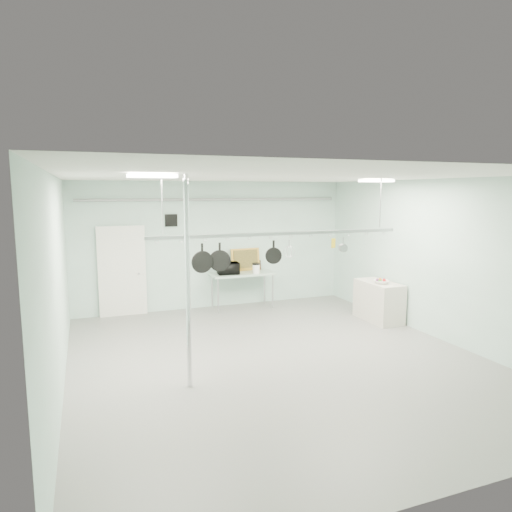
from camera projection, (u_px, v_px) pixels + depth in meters
name	position (u px, v px, depth m)	size (l,w,h in m)	color
floor	(277.00, 358.00, 8.12)	(8.00, 8.00, 0.00)	gray
ceiling	(278.00, 177.00, 7.67)	(7.00, 8.00, 0.02)	silver
back_wall	(215.00, 245.00, 11.59)	(7.00, 0.02, 3.20)	silver
right_wall	(437.00, 259.00, 9.12)	(0.02, 8.00, 3.20)	silver
door	(122.00, 272.00, 10.81)	(1.10, 0.10, 2.20)	silver
wall_vent	(171.00, 220.00, 11.09)	(0.30, 0.04, 0.30)	black
conduit_pipe	(215.00, 199.00, 11.34)	(0.07, 0.07, 6.60)	gray
chrome_pole	(188.00, 283.00, 6.74)	(0.08, 0.08, 3.20)	silver
prep_table	(242.00, 276.00, 11.55)	(1.60, 0.70, 0.91)	#ADCCB7
side_cabinet	(379.00, 301.00, 10.46)	(0.60, 1.20, 0.90)	beige
pot_rack	(281.00, 232.00, 8.15)	(4.80, 0.06, 1.00)	#B7B7BC
light_panel_left	(152.00, 176.00, 6.16)	(0.65, 0.30, 0.05)	white
light_panel_right	(376.00, 181.00, 9.07)	(0.65, 0.30, 0.05)	white
microwave	(228.00, 268.00, 11.34)	(0.53, 0.36, 0.29)	black
coffee_canister	(256.00, 269.00, 11.44)	(0.17, 0.17, 0.22)	white
painting_large	(245.00, 259.00, 11.84)	(0.78, 0.05, 0.58)	#BD8732
painting_small	(255.00, 265.00, 11.96)	(0.30, 0.04, 0.25)	black
fruit_bowl	(381.00, 282.00, 10.22)	(0.33, 0.33, 0.08)	white
skillet_left	(202.00, 258.00, 7.70)	(0.38, 0.06, 0.50)	black
skillet_mid	(220.00, 257.00, 7.81)	(0.37, 0.06, 0.51)	black
skillet_right	(274.00, 252.00, 8.15)	(0.30, 0.06, 0.41)	black
whisk	(289.00, 249.00, 8.26)	(0.21, 0.21, 0.36)	silver
grater	(333.00, 243.00, 8.57)	(0.08, 0.02, 0.20)	yellow
saucepan	(343.00, 245.00, 8.65)	(0.16, 0.09, 0.28)	#B4B4B9
fruit_cluster	(381.00, 280.00, 10.21)	(0.24, 0.24, 0.09)	#B61013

